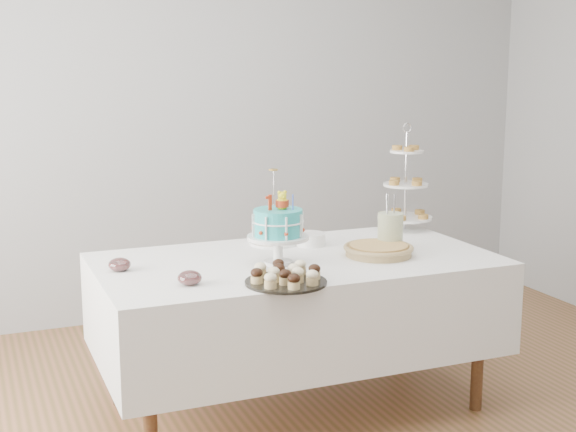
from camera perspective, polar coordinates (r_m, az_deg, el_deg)
name	(u,v)px	position (r m, az deg, el deg)	size (l,w,h in m)	color
floor	(321,431)	(3.91, 2.34, -15.04)	(5.00, 5.00, 0.00)	brown
walls	(323,145)	(3.53, 2.51, 5.06)	(5.04, 4.04, 2.70)	#A2A4A7
table	(296,303)	(3.96, 0.58, -6.20)	(1.92, 1.02, 0.77)	white
birthday_cake	(278,239)	(3.76, -0.71, -1.63)	(0.29, 0.29, 0.45)	white
cupcake_tray	(286,275)	(3.45, -0.15, -4.19)	(0.36, 0.36, 0.08)	black
pie	(378,249)	(3.97, 6.45, -2.37)	(0.35, 0.35, 0.05)	tan
tiered_stand	(406,185)	(4.58, 8.37, 2.18)	(0.31, 0.31, 0.60)	silver
plate_stack	(310,239)	(4.17, 1.56, -1.65)	(0.16, 0.16, 0.06)	white
pastry_plate	(274,241)	(4.20, -0.99, -1.76)	(0.26, 0.26, 0.04)	white
jam_bowl_a	(190,278)	(3.46, -7.00, -4.40)	(0.11, 0.11, 0.06)	silver
jam_bowl_b	(120,265)	(3.74, -11.89, -3.41)	(0.10, 0.10, 0.06)	silver
utensil_pitcher	(390,230)	(4.09, 7.29, -0.98)	(0.13, 0.13, 0.29)	silver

